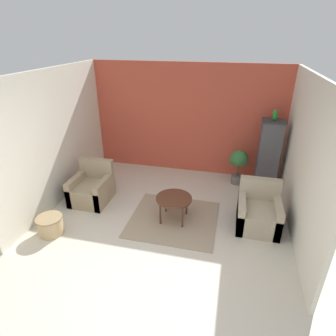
# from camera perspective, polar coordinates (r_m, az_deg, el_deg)

# --- Properties ---
(ground_plane) EXTENTS (20.00, 20.00, 0.00)m
(ground_plane) POSITION_cam_1_polar(r_m,az_deg,el_deg) (4.31, -6.26, -21.91)
(ground_plane) COLOR beige
(ground_plane) RESTS_ON ground
(wall_back_accent) EXTENTS (4.62, 0.06, 2.61)m
(wall_back_accent) POSITION_cam_1_polar(r_m,az_deg,el_deg) (6.79, 3.79, 9.75)
(wall_back_accent) COLOR #C64C38
(wall_back_accent) RESTS_ON ground_plane
(wall_left) EXTENTS (0.06, 3.71, 2.61)m
(wall_left) POSITION_cam_1_polar(r_m,az_deg,el_deg) (5.97, -21.90, 5.63)
(wall_left) COLOR silver
(wall_left) RESTS_ON ground_plane
(wall_right) EXTENTS (0.06, 3.71, 2.61)m
(wall_right) POSITION_cam_1_polar(r_m,az_deg,el_deg) (5.06, 25.97, 1.35)
(wall_right) COLOR silver
(wall_right) RESTS_ON ground_plane
(area_rug) EXTENTS (1.61, 1.51, 0.01)m
(area_rug) POSITION_cam_1_polar(r_m,az_deg,el_deg) (5.38, 1.16, -10.30)
(area_rug) COLOR gray
(area_rug) RESTS_ON ground_plane
(coffee_table) EXTENTS (0.66, 0.66, 0.48)m
(coffee_table) POSITION_cam_1_polar(r_m,az_deg,el_deg) (5.14, 1.20, -6.48)
(coffee_table) COLOR #512D1E
(coffee_table) RESTS_ON ground_plane
(armchair_left) EXTENTS (0.73, 0.80, 0.81)m
(armchair_left) POSITION_cam_1_polar(r_m,az_deg,el_deg) (6.03, -15.16, -4.08)
(armchair_left) COLOR #9E896B
(armchair_left) RESTS_ON ground_plane
(armchair_right) EXTENTS (0.73, 0.80, 0.81)m
(armchair_right) POSITION_cam_1_polar(r_m,az_deg,el_deg) (5.34, 17.85, -8.67)
(armchair_right) COLOR tan
(armchair_right) RESTS_ON ground_plane
(birdcage) EXTENTS (0.49, 0.49, 1.56)m
(birdcage) POSITION_cam_1_polar(r_m,az_deg,el_deg) (6.45, 19.65, 2.29)
(birdcage) COLOR #353539
(birdcage) RESTS_ON ground_plane
(parrot) EXTENTS (0.11, 0.19, 0.23)m
(parrot) POSITION_cam_1_polar(r_m,az_deg,el_deg) (6.17, 20.89, 9.96)
(parrot) COLOR #1E842D
(parrot) RESTS_ON birdcage
(potted_plant) EXTENTS (0.42, 0.38, 0.82)m
(potted_plant) POSITION_cam_1_polar(r_m,az_deg,el_deg) (6.55, 14.14, 1.14)
(potted_plant) COLOR #66605B
(potted_plant) RESTS_ON ground_plane
(wicker_basket) EXTENTS (0.44, 0.44, 0.33)m
(wicker_basket) POSITION_cam_1_polar(r_m,az_deg,el_deg) (5.36, -22.80, -10.57)
(wicker_basket) COLOR tan
(wicker_basket) RESTS_ON ground_plane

